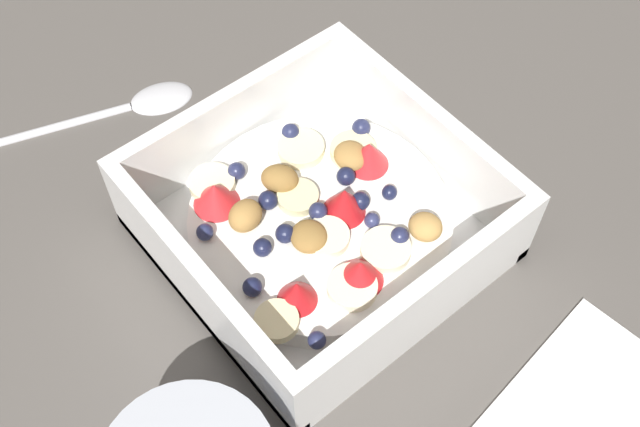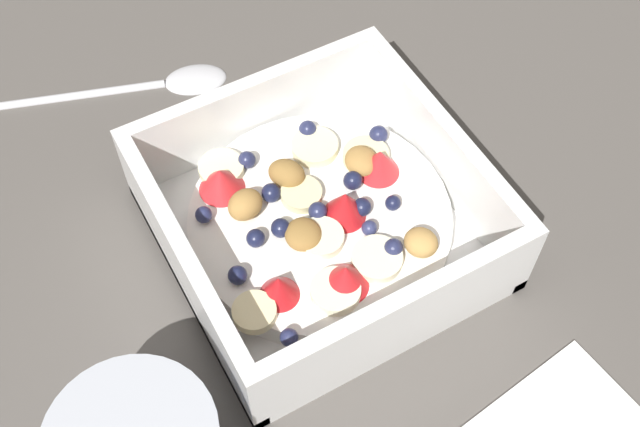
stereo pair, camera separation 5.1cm
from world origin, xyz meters
name	(u,v)px [view 2 (the right image)]	position (x,y,z in m)	size (l,w,h in m)	color
ground_plane	(351,250)	(0.00, 0.00, 0.00)	(2.40, 2.40, 0.00)	#56514C
fruit_bowl	(319,220)	(0.02, 0.01, 0.02)	(0.20, 0.20, 0.07)	white
spoon	(161,81)	(0.20, 0.05, 0.00)	(0.07, 0.17, 0.01)	silver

